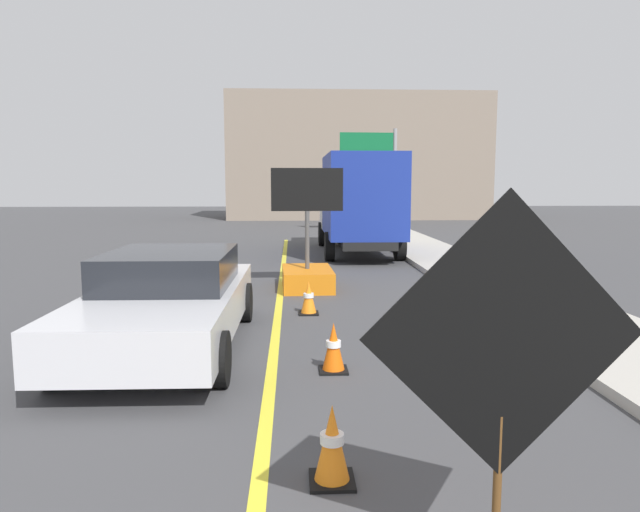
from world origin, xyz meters
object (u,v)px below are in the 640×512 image
highway_guide_sign (379,162)px  arrow_board_trailer (307,267)px  box_truck (358,201)px  traffic_cone_near_sign (332,444)px  traffic_cone_far_lane (309,298)px  roadwork_sign (503,343)px  pickup_car (168,300)px  traffic_cone_mid_lane (333,348)px

highway_guide_sign → arrow_board_trailer: bearing=-104.4°
box_truck → highway_guide_sign: highway_guide_sign is taller
traffic_cone_near_sign → traffic_cone_far_lane: size_ratio=1.06×
roadwork_sign → pickup_car: size_ratio=0.48×
pickup_car → highway_guide_sign: bearing=73.1°
box_truck → traffic_cone_mid_lane: (-1.71, -12.23, -1.47)m
roadwork_sign → arrow_board_trailer: bearing=95.0°
pickup_car → traffic_cone_far_lane: bearing=44.2°
roadwork_sign → traffic_cone_near_sign: roadwork_sign is taller
roadwork_sign → arrow_board_trailer: 9.81m
highway_guide_sign → traffic_cone_mid_lane: size_ratio=7.97×
box_truck → traffic_cone_mid_lane: size_ratio=10.85×
pickup_car → traffic_cone_mid_lane: bearing=-27.5°
box_truck → highway_guide_sign: bearing=77.1°
box_truck → pickup_car: size_ratio=1.39×
traffic_cone_near_sign → box_truck: bearing=82.7°
pickup_car → highway_guide_sign: highway_guide_sign is taller
roadwork_sign → traffic_cone_mid_lane: bearing=99.6°
pickup_car → roadwork_sign: bearing=-59.9°
pickup_car → traffic_cone_far_lane: size_ratio=8.10×
roadwork_sign → traffic_cone_mid_lane: size_ratio=3.72×
traffic_cone_mid_lane → traffic_cone_far_lane: size_ratio=1.04×
roadwork_sign → arrow_board_trailer: size_ratio=0.86×
arrow_board_trailer → traffic_cone_near_sign: arrow_board_trailer is taller
traffic_cone_far_lane → arrow_board_trailer: bearing=89.0°
highway_guide_sign → traffic_cone_mid_lane: bearing=-100.0°
pickup_car → traffic_cone_far_lane: pickup_car is taller
roadwork_sign → traffic_cone_far_lane: 7.29m
arrow_board_trailer → highway_guide_sign: (3.87, 15.12, 2.94)m
pickup_car → traffic_cone_near_sign: (2.10, -3.90, -0.38)m
highway_guide_sign → traffic_cone_mid_lane: highway_guide_sign is taller
pickup_car → traffic_cone_far_lane: 2.92m
box_truck → highway_guide_sign: 9.06m
arrow_board_trailer → highway_guide_sign: bearing=75.6°
arrow_board_trailer → box_truck: bearing=73.7°
arrow_board_trailer → box_truck: size_ratio=0.40×
roadwork_sign → highway_guide_sign: bearing=83.1°
box_truck → highway_guide_sign: (1.99, 8.69, 1.64)m
arrow_board_trailer → traffic_cone_mid_lane: 5.80m
arrow_board_trailer → pickup_car: (-2.12, -4.60, 0.22)m
arrow_board_trailer → traffic_cone_mid_lane: arrow_board_trailer is taller
box_truck → traffic_cone_near_sign: (-1.91, -14.93, -1.47)m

